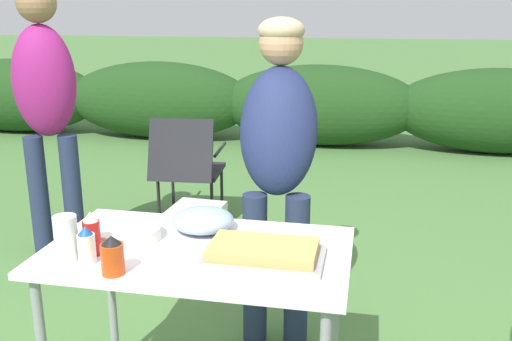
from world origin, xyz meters
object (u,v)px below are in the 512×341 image
paper_cup_stack (66,238)px  food_tray (263,253)px  standing_person_in_gray_fleece (278,146)px  folding_table (198,268)px  camp_chair_green_behind_table (187,164)px  ketchup_bottle (92,234)px  hot_sauce_bottle (112,256)px  standing_person_in_navy_coat (46,101)px  mayo_bottle (87,246)px  plate_stack (128,232)px  mixing_bowl (203,220)px  cooler_box (193,236)px

paper_cup_stack → food_tray: bearing=11.5°
standing_person_in_gray_fleece → folding_table: bearing=-109.2°
camp_chair_green_behind_table → standing_person_in_gray_fleece: bearing=-60.4°
ketchup_bottle → standing_person_in_gray_fleece: standing_person_in_gray_fleece is taller
hot_sauce_bottle → standing_person_in_navy_coat: bearing=126.5°
paper_cup_stack → hot_sauce_bottle: bearing=-19.2°
camp_chair_green_behind_table → mayo_bottle: bearing=-84.6°
hot_sauce_bottle → ketchup_bottle: ketchup_bottle is taller
plate_stack → standing_person_in_gray_fleece: size_ratio=0.16×
plate_stack → mixing_bowl: bearing=28.1°
food_tray → paper_cup_stack: 0.68m
plate_stack → camp_chair_green_behind_table: camp_chair_green_behind_table is taller
paper_cup_stack → mayo_bottle: size_ratio=1.19×
plate_stack → paper_cup_stack: bearing=-120.1°
food_tray → paper_cup_stack: size_ratio=2.62×
standing_person_in_navy_coat → cooler_box: bearing=-10.0°
paper_cup_stack → mayo_bottle: paper_cup_stack is taller
plate_stack → paper_cup_stack: size_ratio=1.58×
plate_stack → hot_sauce_bottle: 0.30m
cooler_box → folding_table: bearing=22.6°
paper_cup_stack → camp_chair_green_behind_table: paper_cup_stack is taller
food_tray → standing_person_in_gray_fleece: (-0.07, 0.77, 0.19)m
ketchup_bottle → camp_chair_green_behind_table: size_ratio=0.19×
mixing_bowl → hot_sauce_bottle: 0.46m
folding_table → standing_person_in_gray_fleece: 0.80m
mayo_bottle → camp_chair_green_behind_table: 2.30m
mixing_bowl → standing_person_in_navy_coat: 1.71m
mixing_bowl → hot_sauce_bottle: (-0.18, -0.42, 0.02)m
mayo_bottle → paper_cup_stack: bearing=171.7°
plate_stack → paper_cup_stack: (-0.13, -0.22, 0.06)m
folding_table → mixing_bowl: size_ratio=4.58×
folding_table → plate_stack: (-0.28, 0.04, 0.10)m
folding_table → paper_cup_stack: (-0.41, -0.18, 0.16)m
cooler_box → standing_person_in_navy_coat: bearing=-75.1°
mayo_bottle → camp_chair_green_behind_table: mayo_bottle is taller
paper_cup_stack → camp_chair_green_behind_table: 2.28m
hot_sauce_bottle → mixing_bowl: bearing=67.1°
camp_chair_green_behind_table → cooler_box: (0.23, -0.62, -0.30)m
mixing_bowl → folding_table: bearing=-80.3°
mixing_bowl → camp_chair_green_behind_table: size_ratio=0.29×
folding_table → cooler_box: size_ratio=2.20×
food_tray → camp_chair_green_behind_table: camp_chair_green_behind_table is taller
plate_stack → food_tray: bearing=-8.8°
ketchup_bottle → plate_stack: bearing=69.3°
folding_table → food_tray: size_ratio=2.63×
mayo_bottle → ketchup_bottle: bearing=102.1°
plate_stack → mixing_bowl: mixing_bowl is taller
mixing_bowl → cooler_box: mixing_bowl is taller
mayo_bottle → standing_person_in_gray_fleece: size_ratio=0.09×
paper_cup_stack → standing_person_in_gray_fleece: 1.09m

